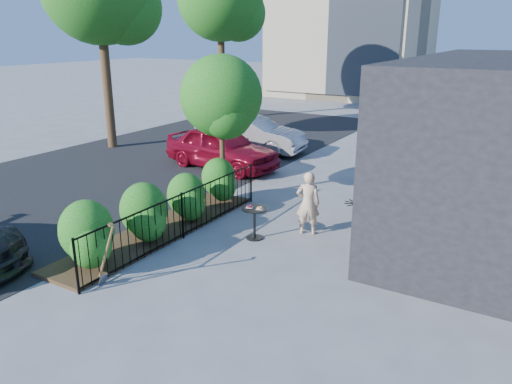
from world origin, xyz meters
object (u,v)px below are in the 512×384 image
Objects in this scene: car_red at (222,147)px; car_silver at (250,134)px; woman at (308,203)px; cafe_table at (255,218)px; shovel at (106,258)px; street_tree_far at (221,3)px; patio_tree at (222,101)px.

car_silver is at bearing 15.59° from car_red.
woman is 0.35× the size of car_silver.
car_red is at bearing -176.46° from car_silver.
cafe_table is at bearing 23.57° from woman.
car_silver is (-3.42, 10.71, 0.12)m from shovel.
car_red is (5.68, -8.37, -5.20)m from street_tree_far.
car_red reaches higher than shovel.
patio_tree is 0.93× the size of car_red.
patio_tree is 3.67m from cafe_table.
patio_tree is 2.93× the size of shovel.
cafe_table is 3.55m from shovel.
patio_tree is at bearing -55.49° from street_tree_far.
shovel is (-1.18, -3.35, 0.08)m from cafe_table.
shovel is (0.98, -5.29, -2.17)m from patio_tree.
cafe_table is 1.30m from woman.
cafe_table is 8.67m from car_silver.
patio_tree is at bearing 138.10° from cafe_table.
car_red is (-3.00, 8.12, 0.13)m from shovel.
patio_tree is 2.61× the size of woman.
street_tree_far is at bearing 117.77° from shovel.
cafe_table is (2.16, -1.94, -2.25)m from patio_tree.
street_tree_far is 6.16× the size of shovel.
shovel reaches higher than cafe_table.
woman reaches higher than cafe_table.
patio_tree is 0.48× the size of street_tree_far.
woman reaches higher than car_silver.
woman is at bearing -120.82° from car_red.
cafe_table is at bearing -53.11° from street_tree_far.
woman is at bearing 44.20° from cafe_table.
car_red is (-4.18, 4.77, 0.21)m from cafe_table.
shovel is at bearing -62.23° from street_tree_far.
shovel is (-2.09, -4.24, -0.17)m from woman.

